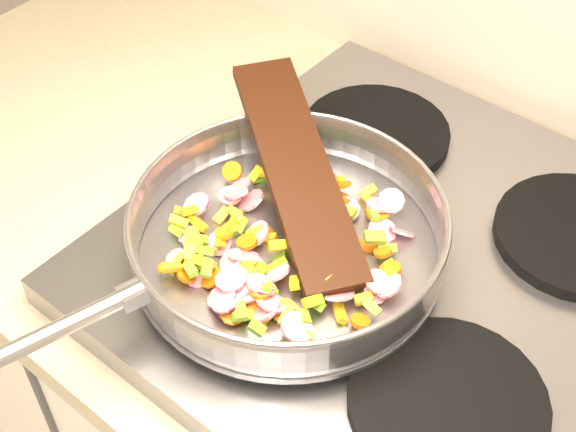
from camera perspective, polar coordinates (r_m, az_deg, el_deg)
The scene contains 7 objects.
cooktop at distance 0.92m, azimuth 8.21°, elevation -3.38°, with size 0.60×0.60×0.04m, color #939399.
grate_fl at distance 0.88m, azimuth -4.28°, elevation -3.15°, with size 0.19×0.19×0.02m, color black.
grate_fr at distance 0.79m, azimuth 11.28°, elevation -12.89°, with size 0.19×0.19×0.02m, color black.
grate_bl at distance 1.04m, azimuth 6.24°, elevation 5.85°, with size 0.19×0.19×0.02m, color black.
saute_pan at distance 0.85m, azimuth -0.10°, elevation -1.11°, with size 0.38×0.54×0.06m.
vegetable_heap at distance 0.86m, azimuth -0.28°, elevation -2.01°, with size 0.28×0.26×0.04m.
wooden_spatula at distance 0.89m, azimuth 0.65°, elevation 3.39°, with size 0.31×0.07×0.01m, color black.
Camera 1 is at (-0.42, 1.12, 1.61)m, focal length 50.00 mm.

